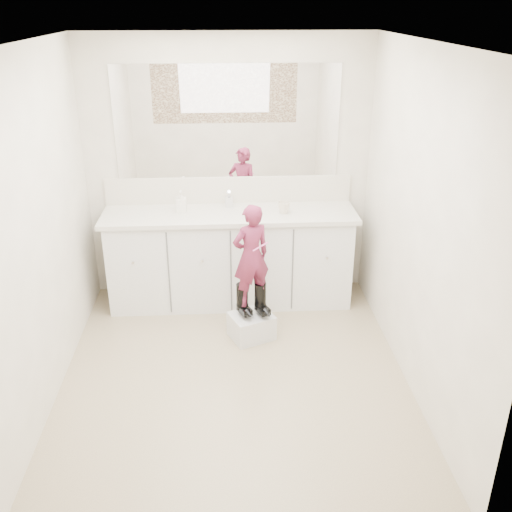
{
  "coord_description": "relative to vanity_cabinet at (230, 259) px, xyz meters",
  "views": [
    {
      "loc": [
        -0.05,
        -3.62,
        2.64
      ],
      "look_at": [
        0.2,
        0.51,
        0.77
      ],
      "focal_mm": 40.0,
      "sensor_mm": 36.0,
      "label": 1
    }
  ],
  "objects": [
    {
      "name": "wall_left",
      "position": [
        -1.3,
        -1.23,
        0.78
      ],
      "size": [
        0.0,
        3.0,
        3.0
      ],
      "primitive_type": "plane",
      "rotation": [
        1.57,
        0.0,
        1.57
      ],
      "color": "beige",
      "rests_on": "floor"
    },
    {
      "name": "boot_right",
      "position": [
        0.23,
        -0.67,
        -0.07
      ],
      "size": [
        0.17,
        0.21,
        0.28
      ],
      "primitive_type": null,
      "rotation": [
        0.0,
        0.0,
        0.41
      ],
      "color": "black",
      "rests_on": "step_stool"
    },
    {
      "name": "boot_left",
      "position": [
        0.08,
        -0.67,
        -0.07
      ],
      "size": [
        0.17,
        0.21,
        0.28
      ],
      "primitive_type": null,
      "rotation": [
        0.0,
        0.0,
        0.41
      ],
      "color": "black",
      "rests_on": "step_stool"
    },
    {
      "name": "mirror",
      "position": [
        0.0,
        0.26,
        1.22
      ],
      "size": [
        2.0,
        0.02,
        1.0
      ],
      "primitive_type": "cube",
      "color": "white",
      "rests_on": "wall_back"
    },
    {
      "name": "ceiling",
      "position": [
        0.0,
        -1.23,
        1.97
      ],
      "size": [
        3.0,
        3.0,
        0.0
      ],
      "primitive_type": "plane",
      "rotation": [
        3.14,
        0.0,
        0.0
      ],
      "color": "white",
      "rests_on": "wall_back"
    },
    {
      "name": "faucet",
      "position": [
        0.0,
        0.15,
        0.52
      ],
      "size": [
        0.08,
        0.08,
        0.1
      ],
      "primitive_type": "cylinder",
      "color": "silver",
      "rests_on": "countertop"
    },
    {
      "name": "soap_bottle",
      "position": [
        -0.43,
        0.03,
        0.56
      ],
      "size": [
        0.09,
        0.09,
        0.19
      ],
      "primitive_type": "imported",
      "rotation": [
        0.0,
        0.0,
        0.01
      ],
      "color": "silver",
      "rests_on": "countertop"
    },
    {
      "name": "wall_back",
      "position": [
        0.0,
        0.27,
        0.77
      ],
      "size": [
        2.6,
        0.0,
        2.6
      ],
      "primitive_type": "plane",
      "rotation": [
        1.57,
        0.0,
        0.0
      ],
      "color": "beige",
      "rests_on": "floor"
    },
    {
      "name": "floor",
      "position": [
        0.0,
        -1.23,
        -0.42
      ],
      "size": [
        3.0,
        3.0,
        0.0
      ],
      "primitive_type": "plane",
      "color": "#8A725A",
      "rests_on": "ground"
    },
    {
      "name": "countertop",
      "position": [
        0.0,
        -0.01,
        0.45
      ],
      "size": [
        2.28,
        0.58,
        0.04
      ],
      "primitive_type": "cube",
      "color": "beige",
      "rests_on": "vanity_cabinet"
    },
    {
      "name": "vanity_cabinet",
      "position": [
        0.0,
        0.0,
        0.0
      ],
      "size": [
        2.2,
        0.55,
        0.85
      ],
      "primitive_type": "cube",
      "color": "silver",
      "rests_on": "floor"
    },
    {
      "name": "backsplash",
      "position": [
        0.0,
        0.26,
        0.59
      ],
      "size": [
        2.28,
        0.03,
        0.25
      ],
      "primitive_type": "cube",
      "color": "beige",
      "rests_on": "countertop"
    },
    {
      "name": "dot_panel",
      "position": [
        0.0,
        -2.71,
        1.22
      ],
      "size": [
        2.0,
        0.01,
        1.2
      ],
      "primitive_type": "cube",
      "color": "#472819",
      "rests_on": "wall_front"
    },
    {
      "name": "step_stool",
      "position": [
        0.16,
        -0.69,
        -0.32
      ],
      "size": [
        0.42,
        0.39,
        0.22
      ],
      "primitive_type": "cube",
      "rotation": [
        0.0,
        0.0,
        0.41
      ],
      "color": "silver",
      "rests_on": "floor"
    },
    {
      "name": "cup",
      "position": [
        0.48,
        -0.06,
        0.52
      ],
      "size": [
        0.11,
        0.11,
        0.1
      ],
      "primitive_type": "imported",
      "rotation": [
        0.0,
        0.0,
        -0.01
      ],
      "color": "beige",
      "rests_on": "countertop"
    },
    {
      "name": "toddler",
      "position": [
        0.16,
        -0.67,
        0.33
      ],
      "size": [
        0.37,
        0.32,
        0.87
      ],
      "primitive_type": "imported",
      "rotation": [
        0.0,
        0.0,
        3.55
      ],
      "color": "#B6386A",
      "rests_on": "step_stool"
    },
    {
      "name": "wall_right",
      "position": [
        1.3,
        -1.23,
        0.78
      ],
      "size": [
        0.0,
        3.0,
        3.0
      ],
      "primitive_type": "plane",
      "rotation": [
        1.57,
        0.0,
        -1.57
      ],
      "color": "beige",
      "rests_on": "floor"
    },
    {
      "name": "wall_front",
      "position": [
        0.0,
        -2.73,
        0.77
      ],
      "size": [
        2.6,
        0.0,
        2.6
      ],
      "primitive_type": "plane",
      "rotation": [
        -1.57,
        0.0,
        0.0
      ],
      "color": "beige",
      "rests_on": "floor"
    },
    {
      "name": "toothbrush",
      "position": [
        0.23,
        -0.75,
        0.44
      ],
      "size": [
        0.13,
        0.06,
        0.06
      ],
      "primitive_type": "cylinder",
      "rotation": [
        0.0,
        1.22,
        0.41
      ],
      "color": "pink",
      "rests_on": "toddler"
    }
  ]
}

